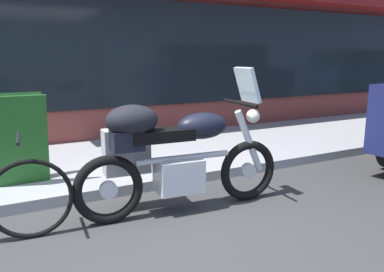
% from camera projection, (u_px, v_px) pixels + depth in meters
% --- Properties ---
extents(ground_plane, '(80.00, 80.00, 0.00)m').
position_uv_depth(ground_plane, '(161.00, 239.00, 3.22)').
color(ground_plane, '#363636').
extents(touring_motorcycle, '(2.12, 0.77, 1.40)m').
position_uv_depth(touring_motorcycle, '(170.00, 152.00, 3.68)').
color(touring_motorcycle, black).
rests_on(touring_motorcycle, ground_plane).
extents(sandwich_board_sign, '(0.55, 0.42, 0.99)m').
position_uv_depth(sandwich_board_sign, '(20.00, 139.00, 4.18)').
color(sandwich_board_sign, '#1E511E').
rests_on(sandwich_board_sign, sidewalk_curb).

